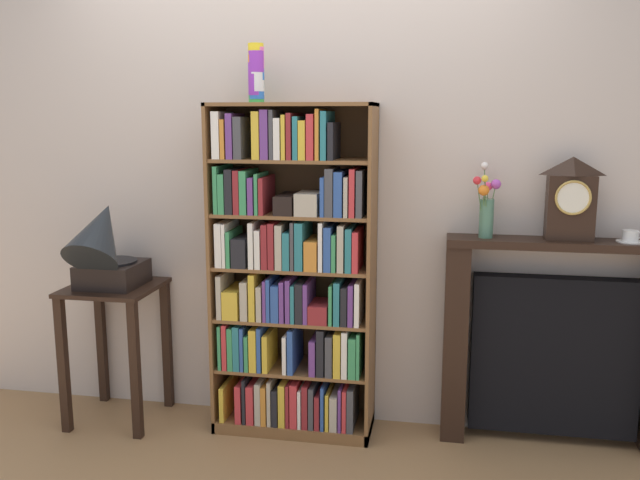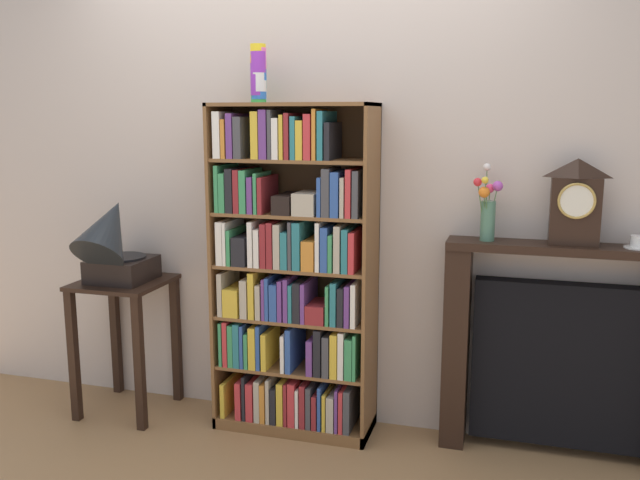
% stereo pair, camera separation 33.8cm
% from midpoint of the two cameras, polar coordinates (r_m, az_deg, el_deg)
% --- Properties ---
extents(ground_plane, '(7.91, 6.40, 0.02)m').
position_cam_midpoint_polar(ground_plane, '(3.65, -5.25, -16.30)').
color(ground_plane, '#997047').
extents(wall_back, '(4.91, 0.08, 2.60)m').
position_cam_midpoint_polar(wall_back, '(3.53, -1.58, 5.05)').
color(wall_back, beige).
rests_on(wall_back, ground).
extents(bookshelf, '(0.82, 0.33, 1.70)m').
position_cam_midpoint_polar(bookshelf, '(3.45, -5.22, -3.54)').
color(bookshelf, brown).
rests_on(bookshelf, ground).
extents(cup_stack, '(0.08, 0.08, 0.28)m').
position_cam_midpoint_polar(cup_stack, '(3.42, -8.34, 13.80)').
color(cup_stack, green).
rests_on(cup_stack, bookshelf).
extents(side_table_left, '(0.46, 0.46, 0.75)m').
position_cam_midpoint_polar(side_table_left, '(3.84, -19.38, -6.78)').
color(side_table_left, black).
rests_on(side_table_left, ground).
extents(gramophone, '(0.30, 0.48, 0.52)m').
position_cam_midpoint_polar(gramophone, '(3.67, -20.38, -0.48)').
color(gramophone, black).
rests_on(gramophone, side_table_left).
extents(fireplace_mantel, '(1.09, 0.20, 1.05)m').
position_cam_midpoint_polar(fireplace_mantel, '(3.52, 16.69, -8.54)').
color(fireplace_mantel, black).
rests_on(fireplace_mantel, ground).
extents(mantel_clock, '(0.22, 0.12, 0.40)m').
position_cam_midpoint_polar(mantel_clock, '(3.34, 17.80, 3.32)').
color(mantel_clock, black).
rests_on(mantel_clock, fireplace_mantel).
extents(flower_vase, '(0.13, 0.14, 0.36)m').
position_cam_midpoint_polar(flower_vase, '(3.31, 11.10, 2.79)').
color(flower_vase, '#4C7A60').
rests_on(flower_vase, fireplace_mantel).
extents(teacup_with_saucer, '(0.13, 0.13, 0.06)m').
position_cam_midpoint_polar(teacup_with_saucer, '(3.41, 22.29, 0.20)').
color(teacup_with_saucer, white).
rests_on(teacup_with_saucer, fireplace_mantel).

